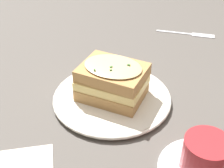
# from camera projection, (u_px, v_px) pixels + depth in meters

# --- Properties ---
(ground_plane) EXTENTS (2.40, 2.40, 0.00)m
(ground_plane) POSITION_uv_depth(u_px,v_px,m) (115.00, 94.00, 0.70)
(ground_plane) COLOR #514C47
(dinner_plate) EXTENTS (0.25, 0.25, 0.01)m
(dinner_plate) POSITION_uv_depth(u_px,v_px,m) (112.00, 98.00, 0.67)
(dinner_plate) COLOR silver
(dinner_plate) RESTS_ON ground_plane
(sandwich) EXTENTS (0.16, 0.17, 0.08)m
(sandwich) POSITION_uv_depth(u_px,v_px,m) (112.00, 81.00, 0.65)
(sandwich) COLOR #B2844C
(sandwich) RESTS_ON dinner_plate
(teacup_with_saucer) EXTENTS (0.15, 0.15, 0.07)m
(teacup_with_saucer) POSITION_uv_depth(u_px,v_px,m) (205.00, 160.00, 0.50)
(teacup_with_saucer) COLOR white
(teacup_with_saucer) RESTS_ON ground_plane
(fork) EXTENTS (0.09, 0.16, 0.00)m
(fork) POSITION_uv_depth(u_px,v_px,m) (192.00, 34.00, 0.94)
(fork) COLOR silver
(fork) RESTS_ON ground_plane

